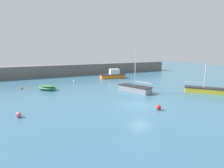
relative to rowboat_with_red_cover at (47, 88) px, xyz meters
The scene contains 10 objects.
ground_plane 15.60m from the rowboat_with_red_cover, 54.83° to the right, with size 120.00×120.00×0.20m, color #38667F.
harbor_breakwater 17.62m from the rowboat_with_red_cover, 59.31° to the left, with size 51.39×3.12×2.68m, color #66605B.
rowboat_with_red_cover is the anchor object (origin of this frame).
cabin_cruiser_white 15.95m from the rowboat_with_red_cover, 23.70° to the left, with size 5.75×2.75×2.07m.
sailboat_short_mast 24.08m from the rowboat_with_red_cover, 28.81° to the right, with size 4.86×5.02×4.36m.
sailboat_tall_mast 13.81m from the rowboat_with_red_cover, 29.27° to the right, with size 3.64×5.45×6.04m.
mooring_buoy_red 17.86m from the rowboat_with_red_cover, 56.19° to the right, with size 0.52×0.52×0.52m, color red.
mooring_buoy_orange 4.55m from the rowboat_with_red_cover, 145.56° to the left, with size 0.38×0.38×0.38m, color orange.
mooring_buoy_pink 11.44m from the rowboat_with_red_cover, 108.01° to the right, with size 0.51×0.51×0.51m, color #EA668C.
mooring_buoy_white 6.95m from the rowboat_with_red_cover, 40.39° to the left, with size 0.41×0.41×0.41m, color white.
Camera 1 is at (-11.09, -16.14, 6.34)m, focal length 28.00 mm.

